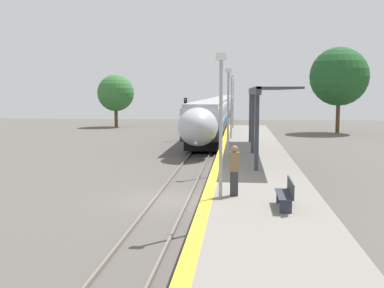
{
  "coord_description": "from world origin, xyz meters",
  "views": [
    {
      "loc": [
        2.82,
        -20.05,
        4.65
      ],
      "look_at": [
        0.55,
        3.19,
        2.1
      ],
      "focal_mm": 45.0,
      "sensor_mm": 36.0,
      "label": 1
    }
  ],
  "objects_px": {
    "lamppost_far": "(231,102)",
    "lamppost_farthest": "(233,100)",
    "train": "(222,107)",
    "person_waiting": "(234,170)",
    "lamppost_mid": "(228,106)",
    "railway_signal": "(186,114)",
    "lamppost_near": "(221,115)",
    "platform_bench": "(287,193)"
  },
  "relations": [
    {
      "from": "lamppost_far",
      "to": "lamppost_farthest",
      "type": "bearing_deg",
      "value": 90.0
    },
    {
      "from": "lamppost_near",
      "to": "lamppost_farthest",
      "type": "xyz_separation_m",
      "value": [
        0.0,
        31.92,
        0.0
      ]
    },
    {
      "from": "person_waiting",
      "to": "railway_signal",
      "type": "bearing_deg",
      "value": 99.61
    },
    {
      "from": "train",
      "to": "lamppost_far",
      "type": "height_order",
      "value": "lamppost_far"
    },
    {
      "from": "train",
      "to": "platform_bench",
      "type": "height_order",
      "value": "train"
    },
    {
      "from": "person_waiting",
      "to": "lamppost_near",
      "type": "xyz_separation_m",
      "value": [
        -0.46,
        -0.38,
        1.9
      ]
    },
    {
      "from": "lamppost_far",
      "to": "lamppost_farthest",
      "type": "height_order",
      "value": "same"
    },
    {
      "from": "railway_signal",
      "to": "lamppost_far",
      "type": "relative_size",
      "value": 0.83
    },
    {
      "from": "person_waiting",
      "to": "lamppost_mid",
      "type": "relative_size",
      "value": 0.36
    },
    {
      "from": "railway_signal",
      "to": "lamppost_mid",
      "type": "height_order",
      "value": "lamppost_mid"
    },
    {
      "from": "lamppost_near",
      "to": "lamppost_far",
      "type": "distance_m",
      "value": 21.28
    },
    {
      "from": "person_waiting",
      "to": "lamppost_mid",
      "type": "bearing_deg",
      "value": 92.56
    },
    {
      "from": "train",
      "to": "railway_signal",
      "type": "height_order",
      "value": "railway_signal"
    },
    {
      "from": "platform_bench",
      "to": "lamppost_farthest",
      "type": "height_order",
      "value": "lamppost_farthest"
    },
    {
      "from": "platform_bench",
      "to": "lamppost_near",
      "type": "distance_m",
      "value": 3.39
    },
    {
      "from": "platform_bench",
      "to": "lamppost_near",
      "type": "height_order",
      "value": "lamppost_near"
    },
    {
      "from": "railway_signal",
      "to": "lamppost_near",
      "type": "xyz_separation_m",
      "value": [
        4.49,
        -29.61,
        1.37
      ]
    },
    {
      "from": "person_waiting",
      "to": "lamppost_mid",
      "type": "height_order",
      "value": "lamppost_mid"
    },
    {
      "from": "platform_bench",
      "to": "railway_signal",
      "type": "relative_size",
      "value": 0.43
    },
    {
      "from": "lamppost_near",
      "to": "lamppost_far",
      "type": "relative_size",
      "value": 1.0
    },
    {
      "from": "railway_signal",
      "to": "platform_bench",
      "type": "bearing_deg",
      "value": -77.94
    },
    {
      "from": "lamppost_near",
      "to": "railway_signal",
      "type": "bearing_deg",
      "value": 98.62
    },
    {
      "from": "railway_signal",
      "to": "lamppost_near",
      "type": "height_order",
      "value": "lamppost_near"
    },
    {
      "from": "train",
      "to": "platform_bench",
      "type": "distance_m",
      "value": 63.59
    },
    {
      "from": "railway_signal",
      "to": "lamppost_near",
      "type": "distance_m",
      "value": 29.98
    },
    {
      "from": "lamppost_near",
      "to": "lamppost_mid",
      "type": "height_order",
      "value": "same"
    },
    {
      "from": "person_waiting",
      "to": "lamppost_far",
      "type": "bearing_deg",
      "value": 91.26
    },
    {
      "from": "lamppost_near",
      "to": "lamppost_farthest",
      "type": "bearing_deg",
      "value": 90.0
    },
    {
      "from": "train",
      "to": "lamppost_mid",
      "type": "relative_size",
      "value": 19.35
    },
    {
      "from": "lamppost_mid",
      "to": "train",
      "type": "bearing_deg",
      "value": 92.47
    },
    {
      "from": "railway_signal",
      "to": "lamppost_near",
      "type": "bearing_deg",
      "value": -81.38
    },
    {
      "from": "train",
      "to": "person_waiting",
      "type": "xyz_separation_m",
      "value": [
        2.68,
        -61.8,
        -0.18
      ]
    },
    {
      "from": "train",
      "to": "lamppost_farthest",
      "type": "distance_m",
      "value": 30.38
    },
    {
      "from": "platform_bench",
      "to": "person_waiting",
      "type": "xyz_separation_m",
      "value": [
        -1.64,
        1.64,
        0.44
      ]
    },
    {
      "from": "lamppost_far",
      "to": "lamppost_mid",
      "type": "bearing_deg",
      "value": -90.0
    },
    {
      "from": "person_waiting",
      "to": "lamppost_near",
      "type": "height_order",
      "value": "lamppost_near"
    },
    {
      "from": "lamppost_farthest",
      "to": "lamppost_mid",
      "type": "bearing_deg",
      "value": -90.0
    },
    {
      "from": "platform_bench",
      "to": "person_waiting",
      "type": "relative_size",
      "value": 0.99
    },
    {
      "from": "platform_bench",
      "to": "lamppost_farthest",
      "type": "relative_size",
      "value": 0.36
    },
    {
      "from": "person_waiting",
      "to": "lamppost_near",
      "type": "distance_m",
      "value": 1.99
    },
    {
      "from": "lamppost_far",
      "to": "lamppost_farthest",
      "type": "xyz_separation_m",
      "value": [
        0.0,
        10.64,
        0.0
      ]
    },
    {
      "from": "train",
      "to": "platform_bench",
      "type": "xyz_separation_m",
      "value": [
        4.32,
        -63.44,
        -0.62
      ]
    }
  ]
}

